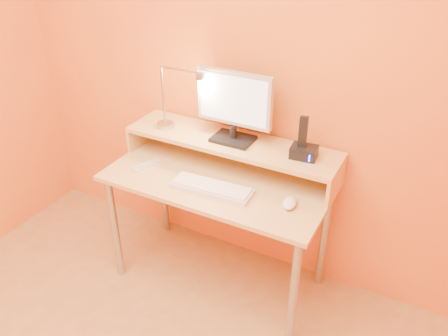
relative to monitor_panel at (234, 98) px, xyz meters
The scene contains 25 objects.
wall_back 0.21m from the monitor_panel, 94.76° to the left, with size 3.00×0.04×2.50m, color orange.
desk_leg_fl 1.04m from the monitor_panel, 143.95° to the right, with size 0.04×0.04×0.69m, color #A8A8AF.
desk_leg_fr 1.02m from the monitor_panel, 37.38° to the right, with size 0.04×0.04×0.69m, color #A8A8AF.
desk_leg_bl 0.96m from the monitor_panel, behind, with size 0.04×0.04×0.69m, color #A8A8AF.
desk_leg_br 0.94m from the monitor_panel, ahead, with size 0.04×0.04×0.69m, color #A8A8AF.
desk_lower 0.44m from the monitor_panel, 94.76° to the right, with size 1.20×0.60×0.03m, color tan.
shelf_riser_left 0.69m from the monitor_panel, behind, with size 0.02×0.30×0.14m, color tan.
shelf_riser_right 0.67m from the monitor_panel, ahead, with size 0.02×0.30×0.14m, color tan.
desk_shelf 0.25m from the monitor_panel, 143.13° to the right, with size 1.20×0.30×0.03m, color tan.
monitor_foot 0.23m from the monitor_panel, 90.00° to the right, with size 0.22×0.16×0.02m, color black.
monitor_neck 0.19m from the monitor_panel, 90.00° to the right, with size 0.04×0.04×0.07m, color black.
monitor_panel is the anchor object (origin of this frame).
monitor_back 0.02m from the monitor_panel, 90.00° to the left, with size 0.38×0.01×0.24m, color black.
monitor_screen 0.02m from the monitor_panel, 90.00° to the right, with size 0.38×0.00×0.25m, color white.
lamp_base 0.48m from the monitor_panel, behind, with size 0.10×0.10×0.03m, color #A8A8AF.
lamp_post 0.42m from the monitor_panel, behind, with size 0.01×0.01×0.33m, color #A8A8AF.
lamp_arm 0.32m from the monitor_panel, behind, with size 0.01×0.01×0.24m, color #A8A8AF.
lamp_head 0.21m from the monitor_panel, 167.36° to the right, with size 0.04×0.04×0.03m, color #A8A8AF.
lamp_bulb 0.20m from the monitor_panel, 167.36° to the right, with size 0.03×0.03×0.00m, color #FFEAC6.
phone_dock 0.45m from the monitor_panel, ahead, with size 0.13×0.10×0.06m, color black.
phone_handset 0.40m from the monitor_panel, ahead, with size 0.04×0.03×0.16m, color black.
phone_led 0.49m from the monitor_panel, ahead, with size 0.01×0.00×0.04m, color #132FFF.
keyboard 0.48m from the monitor_panel, 86.85° to the right, with size 0.42×0.14×0.02m, color silver.
mouse 0.61m from the monitor_panel, 28.28° to the right, with size 0.07×0.12×0.04m, color silver.
remote_control 0.62m from the monitor_panel, 150.04° to the right, with size 0.04×0.16×0.02m, color silver.
Camera 1 is at (0.98, -0.61, 1.99)m, focal length 36.17 mm.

